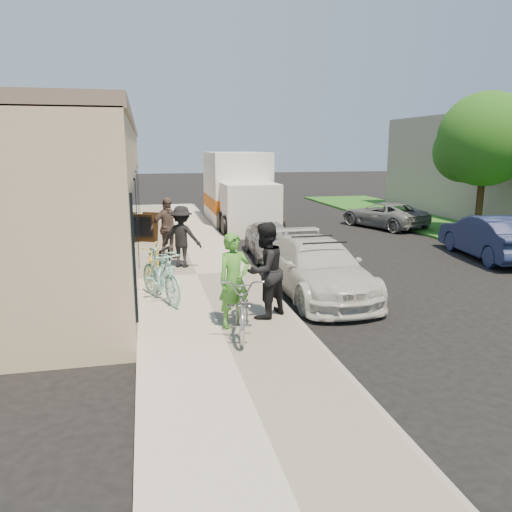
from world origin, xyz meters
TOP-DOWN VIEW (x-y plane):
  - ground at (0.00, 0.00)m, footprint 120.00×120.00m
  - sidewalk at (-2.00, 3.00)m, footprint 3.00×34.00m
  - curb at (-0.45, 3.00)m, footprint 0.12×34.00m
  - storefront at (-5.24, 7.99)m, footprint 3.60×20.00m
  - bike_rack at (-2.84, 2.20)m, footprint 0.29×0.59m
  - sandwich_board at (-3.19, 8.02)m, footprint 0.82×0.82m
  - sedan_white at (0.62, 1.03)m, footprint 1.89×4.52m
  - sedan_silver at (0.58, 5.30)m, footprint 1.49×3.37m
  - moving_truck at (0.85, 12.18)m, footprint 2.52×6.56m
  - far_car_blue at (7.21, 3.57)m, footprint 2.06×4.37m
  - far_car_gray at (6.88, 10.06)m, footprint 3.07×4.37m
  - median_tree at (9.34, 7.13)m, footprint 3.51×3.51m
  - tandem_bike at (-1.64, -1.37)m, footprint 1.05×2.18m
  - woman_rider at (-1.73, -1.08)m, footprint 0.74×0.61m
  - man_standing at (-1.05, -0.68)m, footprint 1.15×1.12m
  - cruiser_bike_a at (-3.00, 0.83)m, footprint 1.22×1.95m
  - cruiser_bike_b at (-2.85, 1.99)m, footprint 0.96×1.88m
  - cruiser_bike_c at (-3.08, 2.85)m, footprint 0.83×1.55m
  - bystander_a at (-2.30, 3.92)m, footprint 1.26×1.04m
  - bystander_b at (-2.63, 5.14)m, footprint 1.16×0.84m

SIDE VIEW (x-z plane):
  - ground at x=0.00m, z-range 0.00..0.00m
  - curb at x=-0.45m, z-range 0.00..0.13m
  - sidewalk at x=-2.00m, z-range 0.00..0.15m
  - far_car_gray at x=6.88m, z-range 0.00..1.11m
  - sedan_silver at x=0.58m, z-range 0.00..1.13m
  - cruiser_bike_c at x=-3.08m, z-range 0.15..1.04m
  - cruiser_bike_b at x=-2.85m, z-range 0.15..1.09m
  - sedan_white at x=0.62m, z-range -0.02..1.33m
  - sandwich_board at x=-3.19m, z-range 0.16..1.17m
  - bike_rack at x=-2.84m, z-range 0.24..1.13m
  - far_car_blue at x=7.21m, z-range 0.00..1.38m
  - tandem_bike at x=-1.64m, z-range 0.15..1.25m
  - cruiser_bike_a at x=-3.00m, z-range 0.15..1.29m
  - bystander_a at x=-2.30m, z-range 0.15..1.85m
  - woman_rider at x=-1.73m, z-range 0.15..1.90m
  - bystander_b at x=-2.63m, z-range 0.15..1.98m
  - man_standing at x=-1.05m, z-range 0.15..2.02m
  - moving_truck at x=0.85m, z-range -0.18..3.03m
  - storefront at x=-5.24m, z-range 0.01..4.24m
  - median_tree at x=9.34m, z-range 0.89..6.26m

